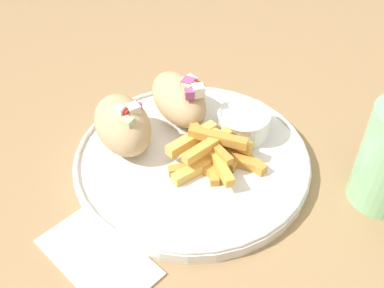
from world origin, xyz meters
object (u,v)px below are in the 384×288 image
Objects in this scene: pita_sandwich_near at (123,124)px; sauce_ramekin at (247,123)px; pita_sandwich_far at (179,98)px; fries_pile at (216,153)px; plate at (192,158)px.

pita_sandwich_near is 1.69× the size of sauce_ramekin.
pita_sandwich_far reaches higher than sauce_ramekin.
fries_pile is at bearing -83.52° from sauce_ramekin.
pita_sandwich_near is at bearing -148.42° from fries_pile.
pita_sandwich_far is 0.93× the size of fries_pile.
sauce_ramekin is at bearing 71.03° from pita_sandwich_near.
pita_sandwich_far is 0.10m from fries_pile.
plate is 0.03m from fries_pile.
pita_sandwich_near is 0.09m from pita_sandwich_far.
pita_sandwich_near is 0.16m from sauce_ramekin.
plate is at bearing -103.53° from sauce_ramekin.
pita_sandwich_far is 1.76× the size of sauce_ramekin.
sauce_ramekin reaches higher than plate.
fries_pile is (0.10, -0.03, -0.02)m from pita_sandwich_far.
plate is at bearing -148.45° from fries_pile.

